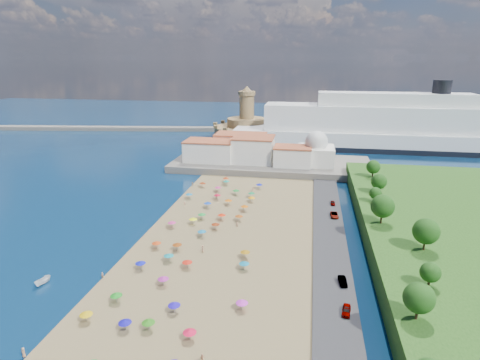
# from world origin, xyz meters

# --- Properties ---
(ground) EXTENTS (700.00, 700.00, 0.00)m
(ground) POSITION_xyz_m (0.00, 0.00, 0.00)
(ground) COLOR #071938
(ground) RESTS_ON ground
(terrace) EXTENTS (90.00, 36.00, 3.00)m
(terrace) POSITION_xyz_m (10.00, 73.00, 1.50)
(terrace) COLOR #59544C
(terrace) RESTS_ON ground
(jetty) EXTENTS (18.00, 70.00, 2.40)m
(jetty) POSITION_xyz_m (-12.00, 108.00, 1.20)
(jetty) COLOR #59544C
(jetty) RESTS_ON ground
(breakwater) EXTENTS (199.03, 34.77, 2.60)m
(breakwater) POSITION_xyz_m (-110.00, 153.00, 1.30)
(breakwater) COLOR #59544C
(breakwater) RESTS_ON ground
(waterfront_buildings) EXTENTS (57.00, 29.00, 11.00)m
(waterfront_buildings) POSITION_xyz_m (-3.05, 73.64, 7.88)
(waterfront_buildings) COLOR silver
(waterfront_buildings) RESTS_ON terrace
(domed_building) EXTENTS (16.00, 16.00, 15.00)m
(domed_building) POSITION_xyz_m (30.00, 71.00, 8.97)
(domed_building) COLOR silver
(domed_building) RESTS_ON terrace
(fortress) EXTENTS (40.00, 40.00, 32.40)m
(fortress) POSITION_xyz_m (-12.00, 138.00, 6.68)
(fortress) COLOR #A78A53
(fortress) RESTS_ON ground
(cruise_ship) EXTENTS (172.59, 26.04, 37.73)m
(cruise_ship) POSITION_xyz_m (70.55, 122.09, 11.18)
(cruise_ship) COLOR black
(cruise_ship) RESTS_ON ground
(beach_parasols) EXTENTS (32.46, 115.13, 2.20)m
(beach_parasols) POSITION_xyz_m (-1.11, -12.04, 2.15)
(beach_parasols) COLOR gray
(beach_parasols) RESTS_ON beach
(beachgoers) EXTENTS (31.13, 96.38, 1.89)m
(beachgoers) POSITION_xyz_m (-3.42, -0.08, 1.14)
(beachgoers) COLOR tan
(beachgoers) RESTS_ON beach
(moored_boats) EXTENTS (11.08, 33.96, 1.60)m
(moored_boats) POSITION_xyz_m (-25.92, -51.14, 0.80)
(moored_boats) COLOR white
(moored_boats) RESTS_ON ground
(parked_cars) EXTENTS (2.61, 65.63, 1.39)m
(parked_cars) POSITION_xyz_m (36.00, -4.05, 1.38)
(parked_cars) COLOR gray
(parked_cars) RESTS_ON promenade
(hillside_trees) EXTENTS (15.71, 109.23, 7.97)m
(hillside_trees) POSITION_xyz_m (49.41, -6.89, 10.17)
(hillside_trees) COLOR #382314
(hillside_trees) RESTS_ON hillside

